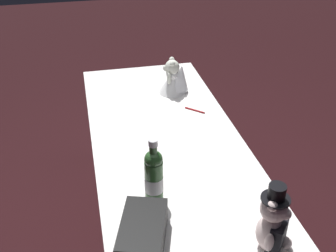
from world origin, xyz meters
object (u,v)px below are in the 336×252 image
Objects in this scene: gift_case_black at (143,234)px; teddy_bear_groom at (274,224)px; signing_pen at (194,110)px; champagne_bottle at (154,176)px; teddy_bear_bride at (175,79)px.

teddy_bear_groom is at bearing -104.66° from gift_case_black.
gift_case_black is at bearing 75.34° from teddy_bear_groom.
gift_case_black is (-1.01, 0.49, 0.05)m from signing_pen.
champagne_bottle is at bearing -20.50° from gift_case_black.
gift_case_black is (0.13, 0.48, -0.07)m from teddy_bear_groom.
teddy_bear_bride is 0.30m from signing_pen.
teddy_bear_groom is 0.96× the size of champagne_bottle.
teddy_bear_bride is at bearing 2.18° from teddy_bear_groom.
teddy_bear_bride is 1.35m from gift_case_black.
signing_pen is (0.76, -0.40, -0.13)m from champagne_bottle.
teddy_bear_bride is 0.72× the size of gift_case_black.
champagne_bottle reaches higher than teddy_bear_bride.
gift_case_black reaches higher than signing_pen.
champagne_bottle is 0.87m from signing_pen.
teddy_bear_groom is at bearing -177.82° from teddy_bear_bride.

